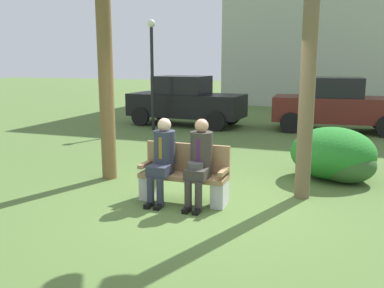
# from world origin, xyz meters

# --- Properties ---
(ground_plane) EXTENTS (80.00, 80.00, 0.00)m
(ground_plane) POSITION_xyz_m (0.00, 0.00, 0.00)
(ground_plane) COLOR #4F6C33
(park_bench) EXTENTS (1.38, 0.44, 0.90)m
(park_bench) POSITION_xyz_m (-0.35, -0.01, 0.40)
(park_bench) COLOR #99754C
(park_bench) RESTS_ON ground
(seated_man_left) EXTENTS (0.34, 0.72, 1.31)m
(seated_man_left) POSITION_xyz_m (-0.67, -0.12, 0.73)
(seated_man_left) COLOR #2D3342
(seated_man_left) RESTS_ON ground
(seated_man_right) EXTENTS (0.34, 0.72, 1.33)m
(seated_man_right) POSITION_xyz_m (-0.07, -0.13, 0.74)
(seated_man_right) COLOR #38332D
(seated_man_right) RESTS_ON ground
(shrub_near_bench) EXTENTS (1.05, 0.96, 0.65)m
(shrub_near_bench) POSITION_xyz_m (2.06, 1.95, 0.33)
(shrub_near_bench) COLOR #2F5727
(shrub_near_bench) RESTS_ON ground
(shrub_mid_lawn) EXTENTS (1.55, 1.42, 0.97)m
(shrub_mid_lawn) POSITION_xyz_m (1.81, 2.13, 0.49)
(shrub_mid_lawn) COLOR #237A26
(shrub_mid_lawn) RESTS_ON ground
(parked_car_near) EXTENTS (4.00, 1.94, 1.68)m
(parked_car_near) POSITION_xyz_m (-3.09, 7.43, 0.84)
(parked_car_near) COLOR black
(parked_car_near) RESTS_ON ground
(parked_car_far) EXTENTS (3.97, 1.86, 1.68)m
(parked_car_far) POSITION_xyz_m (1.80, 7.82, 0.84)
(parked_car_far) COLOR #591E19
(parked_car_far) RESTS_ON ground
(street_lamp) EXTENTS (0.24, 0.24, 3.43)m
(street_lamp) POSITION_xyz_m (-3.71, 6.10, 2.11)
(street_lamp) COLOR black
(street_lamp) RESTS_ON ground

